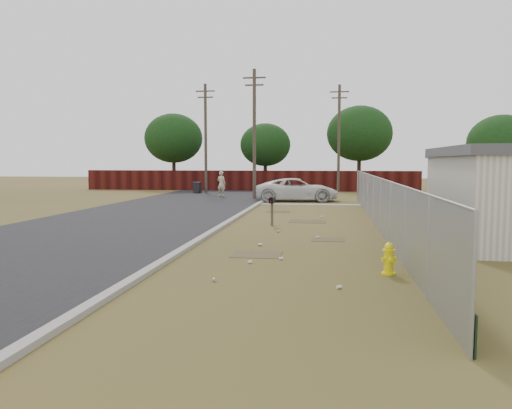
% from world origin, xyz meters
% --- Properties ---
extents(ground, '(120.00, 120.00, 0.00)m').
position_xyz_m(ground, '(0.00, 0.00, 0.00)').
color(ground, brown).
rests_on(ground, ground).
extents(street, '(15.10, 60.00, 0.12)m').
position_xyz_m(street, '(-6.76, 8.05, 0.02)').
color(street, black).
rests_on(street, ground).
extents(chainlink_fence, '(0.10, 27.06, 2.02)m').
position_xyz_m(chainlink_fence, '(3.12, 1.03, 0.80)').
color(chainlink_fence, '#979A9F').
rests_on(chainlink_fence, ground).
extents(privacy_fence, '(30.00, 0.12, 1.80)m').
position_xyz_m(privacy_fence, '(-6.00, 25.00, 0.90)').
color(privacy_fence, '#44120E').
rests_on(privacy_fence, ground).
extents(utility_poles, '(12.60, 8.24, 9.00)m').
position_xyz_m(utility_poles, '(-3.67, 20.67, 4.69)').
color(utility_poles, '#4E3E34').
rests_on(utility_poles, ground).
extents(horizon_trees, '(33.32, 31.94, 7.78)m').
position_xyz_m(horizon_trees, '(0.84, 23.56, 4.63)').
color(horizon_trees, '#302116').
rests_on(horizon_trees, ground).
extents(fire_hydrant, '(0.41, 0.41, 0.78)m').
position_xyz_m(fire_hydrant, '(2.60, -7.03, 0.37)').
color(fire_hydrant, yellow).
rests_on(fire_hydrant, ground).
extents(mailbox, '(0.23, 0.52, 1.19)m').
position_xyz_m(mailbox, '(-1.09, 1.41, 0.94)').
color(mailbox, brown).
rests_on(mailbox, ground).
extents(pickup_truck, '(5.71, 3.16, 1.51)m').
position_xyz_m(pickup_truck, '(-0.87, 14.08, 0.76)').
color(pickup_truck, silver).
rests_on(pickup_truck, ground).
extents(pedestrian, '(0.80, 0.66, 1.90)m').
position_xyz_m(pedestrian, '(-6.73, 17.63, 0.95)').
color(pedestrian, '#BCB28A').
rests_on(pedestrian, ground).
extents(trash_bin, '(0.66, 0.72, 0.91)m').
position_xyz_m(trash_bin, '(-9.53, 21.14, 0.47)').
color(trash_bin, black).
rests_on(trash_bin, ground).
extents(scattered_litter, '(2.82, 13.27, 0.07)m').
position_xyz_m(scattered_litter, '(-0.06, -3.73, 0.04)').
color(scattered_litter, white).
rests_on(scattered_litter, ground).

